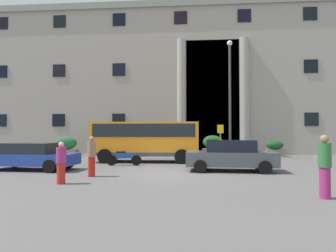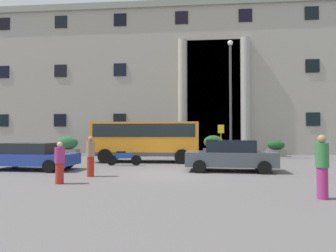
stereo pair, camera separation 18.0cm
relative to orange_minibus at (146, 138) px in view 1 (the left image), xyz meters
name	(u,v)px [view 1 (the left image)]	position (x,y,z in m)	size (l,w,h in m)	color
ground_plane	(170,175)	(2.02, -5.50, -1.63)	(80.00, 64.00, 0.12)	#605C5C
office_building_facade	(182,84)	(2.03, 11.98, 5.51)	(42.93, 9.65, 14.15)	#9E998E
orange_minibus	(146,138)	(0.00, 0.00, 0.00)	(6.88, 2.68, 2.60)	orange
bus_stop_sign	(220,138)	(5.06, 2.15, -0.02)	(0.44, 0.08, 2.49)	#9D9D1D
hedge_planter_far_west	(131,148)	(-2.04, 4.88, -0.88)	(1.90, 0.94, 1.42)	gray
hedge_planter_far_east	(66,146)	(-7.67, 5.23, -0.79)	(1.88, 0.93, 1.60)	gray
hedge_planter_entrance_left	(213,146)	(4.71, 4.94, -0.74)	(1.65, 0.85, 1.71)	#6D6058
hedge_planter_west	(275,149)	(9.72, 5.25, -0.94)	(1.42, 0.86, 1.30)	#696C5B
parked_compact_extra	(31,156)	(-5.16, -4.78, -0.86)	(4.65, 2.30, 1.38)	#233E99
parked_coupe_end	(231,155)	(4.94, -4.40, -0.79)	(4.43, 2.28, 1.54)	#434B51
scooter_by_planter	(123,158)	(-0.96, -2.31, -1.11)	(2.03, 0.55, 0.89)	black
motorcycle_near_kerb	(32,157)	(-6.50, -2.27, -1.11)	(2.00, 0.55, 0.89)	black
pedestrian_man_red_shirt	(61,163)	(-1.79, -8.71, -0.79)	(0.36, 0.36, 1.55)	red
pedestrian_man_crossing	(325,166)	(6.81, -10.47, -0.64)	(0.36, 0.36, 1.82)	#9A2968
pedestrian_child_trailing	(92,156)	(-1.30, -6.80, -0.68)	(0.36, 0.36, 1.74)	#B22119
lamppost_plaza_centre	(230,91)	(5.87, 3.09, 3.51)	(0.40, 0.40, 8.87)	#3C3D3D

